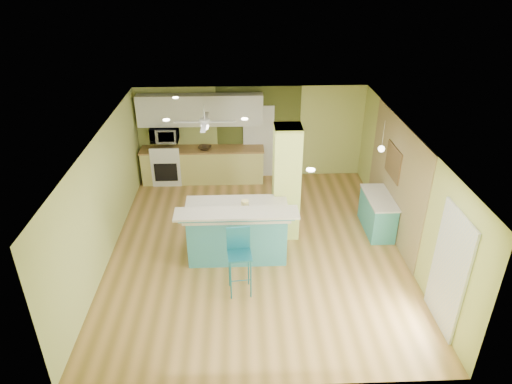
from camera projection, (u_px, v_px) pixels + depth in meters
floor at (256, 247)px, 9.65m from camera, size 6.00×7.00×0.01m
ceiling at (256, 135)px, 8.47m from camera, size 6.00×7.00×0.01m
wall_back at (251, 133)px, 12.16m from camera, size 6.00×0.01×2.50m
wall_front at (267, 321)px, 5.97m from camera, size 6.00×0.01×2.50m
wall_left at (104, 198)px, 8.96m from camera, size 0.01×7.00×2.50m
wall_right at (405, 192)px, 9.17m from camera, size 0.01×7.00×2.50m
wood_panel at (395, 179)px, 9.70m from camera, size 0.02×3.40×2.50m
olive_accent at (259, 133)px, 12.15m from camera, size 2.20×0.02×2.50m
interior_door at (259, 142)px, 12.24m from camera, size 0.82×0.05×2.00m
french_door at (449, 271)px, 7.23m from camera, size 0.04×1.08×2.10m
column at (286, 183)px, 9.53m from camera, size 0.55×0.55×2.50m
kitchen_run at (203, 165)px, 12.21m from camera, size 3.25×0.63×0.94m
stove at (167, 166)px, 12.17m from camera, size 0.76×0.66×1.08m
upper_cabinets at (200, 110)px, 11.62m from camera, size 3.20×0.34×0.80m
microwave at (164, 134)px, 11.76m from camera, size 0.70×0.48×0.39m
ceiling_fan at (205, 122)px, 10.40m from camera, size 1.41×1.41×0.61m
pendant_lamp at (381, 149)px, 9.52m from camera, size 0.14×0.14×0.69m
wall_decor at (393, 162)px, 9.73m from camera, size 0.03×0.90×0.70m
peninsula at (237, 230)px, 9.16m from camera, size 2.33×1.24×1.24m
bar_stool at (239, 251)px, 8.06m from camera, size 0.46×0.46×1.27m
side_counter at (377, 213)px, 10.05m from camera, size 0.55×1.29×0.83m
fruit_bowl at (205, 148)px, 11.92m from camera, size 0.40×0.40×0.08m
canister at (245, 205)px, 8.88m from camera, size 0.15×0.15×0.18m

